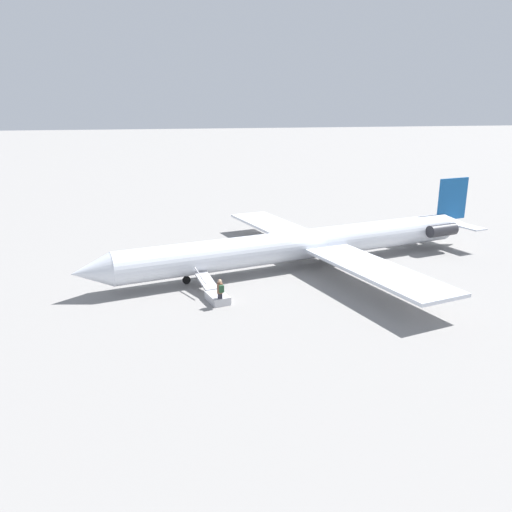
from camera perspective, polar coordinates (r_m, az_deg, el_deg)
name	(u,v)px	position (r m, az deg, el deg)	size (l,w,h in m)	color
ground_plane	(302,267)	(38.56, 5.26, -1.21)	(600.00, 600.00, 0.00)	gray
airplane_main	(313,243)	(38.53, 6.49, 1.48)	(33.83, 26.41, 5.94)	silver
boarding_stairs	(215,294)	(31.77, -4.69, -4.40)	(1.63, 4.12, 1.55)	#B2B2B7
passenger	(220,291)	(30.47, -4.12, -4.00)	(0.37, 0.56, 1.74)	#23232D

